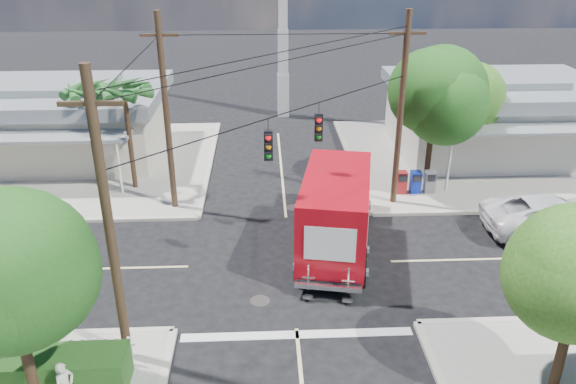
{
  "coord_description": "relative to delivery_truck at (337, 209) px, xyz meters",
  "views": [
    {
      "loc": [
        -0.97,
        -18.84,
        11.76
      ],
      "look_at": [
        0.0,
        2.0,
        2.2
      ],
      "focal_mm": 35.0,
      "sensor_mm": 36.0,
      "label": 1
    }
  ],
  "objects": [
    {
      "name": "parked_car",
      "position": [
        9.45,
        0.67,
        -0.94
      ],
      "size": [
        5.96,
        2.8,
        1.65
      ],
      "primitive_type": "imported",
      "rotation": [
        0.0,
        0.0,
        1.56
      ],
      "color": "silver",
      "rests_on": "ground"
    },
    {
      "name": "palm_nw_front",
      "position": [
        -9.43,
        6.25,
        3.28
      ],
      "size": [
        3.01,
        3.08,
        5.59
      ],
      "color": "#422D1C",
      "rests_on": "sidewalk_nw"
    },
    {
      "name": "tree_ne_back",
      "position": [
        7.88,
        7.7,
        2.43
      ],
      "size": [
        3.77,
        3.66,
        5.82
      ],
      "color": "#422D1C",
      "rests_on": "sidewalk_ne"
    },
    {
      "name": "tree_sw_front",
      "position": [
        -8.92,
        -8.8,
        2.57
      ],
      "size": [
        3.88,
        3.78,
        6.03
      ],
      "color": "#422D1C",
      "rests_on": "sidewalk_sw"
    },
    {
      "name": "palm_nw_back",
      "position": [
        -11.43,
        7.75,
        2.91
      ],
      "size": [
        3.01,
        3.08,
        5.19
      ],
      "color": "#422D1C",
      "rests_on": "sidewalk_nw"
    },
    {
      "name": "building_nw",
      "position": [
        -13.93,
        11.21,
        0.46
      ],
      "size": [
        10.8,
        10.2,
        4.3
      ],
      "color": "beige",
      "rests_on": "sidewalk_nw"
    },
    {
      "name": "building_ne",
      "position": [
        10.57,
        10.71,
        0.56
      ],
      "size": [
        11.8,
        10.2,
        4.5
      ],
      "color": "silver",
      "rests_on": "sidewalk_ne"
    },
    {
      "name": "tree_ne_front",
      "position": [
        5.28,
        5.5,
        3.01
      ],
      "size": [
        4.21,
        4.14,
        6.66
      ],
      "color": "#422D1C",
      "rests_on": "sidewalk_ne"
    },
    {
      "name": "ground",
      "position": [
        -1.93,
        -1.25,
        -1.76
      ],
      "size": [
        120.0,
        120.0,
        0.0
      ],
      "primitive_type": "plane",
      "color": "black",
      "rests_on": "ground"
    },
    {
      "name": "utility_poles",
      "position": [
        -3.51,
        0.35,
        2.91
      ],
      "size": [
        12.0,
        10.68,
        9.0
      ],
      "color": "#473321",
      "rests_on": "ground"
    },
    {
      "name": "sidewalk_ne",
      "position": [
        8.95,
        9.63,
        -1.69
      ],
      "size": [
        14.12,
        14.12,
        0.14
      ],
      "color": "gray",
      "rests_on": "ground"
    },
    {
      "name": "vending_boxes",
      "position": [
        4.57,
        4.95,
        -1.07
      ],
      "size": [
        1.9,
        0.5,
        1.1
      ],
      "color": "#A21A1C",
      "rests_on": "sidewalk_ne"
    },
    {
      "name": "radio_tower",
      "position": [
        -1.43,
        18.75,
        3.88
      ],
      "size": [
        0.8,
        0.8,
        17.0
      ],
      "color": "silver",
      "rests_on": "ground"
    },
    {
      "name": "sidewalk_nw",
      "position": [
        -12.81,
        9.63,
        -1.69
      ],
      "size": [
        14.12,
        14.12,
        0.14
      ],
      "color": "gray",
      "rests_on": "ground"
    },
    {
      "name": "road_markings",
      "position": [
        -1.93,
        -2.73,
        -1.75
      ],
      "size": [
        32.0,
        32.0,
        0.01
      ],
      "color": "beige",
      "rests_on": "ground"
    },
    {
      "name": "hedge_sw",
      "position": [
        -9.93,
        -7.65,
        -1.07
      ],
      "size": [
        6.2,
        1.2,
        1.1
      ],
      "primitive_type": "cube",
      "color": "#234F1A",
      "rests_on": "sidewalk_sw"
    },
    {
      "name": "picket_fence",
      "position": [
        -9.73,
        -6.85,
        -1.08
      ],
      "size": [
        5.94,
        0.06,
        1.0
      ],
      "color": "silver",
      "rests_on": "sidewalk_sw"
    },
    {
      "name": "delivery_truck",
      "position": [
        0.0,
        0.0,
        0.0
      ],
      "size": [
        3.87,
        8.3,
        3.46
      ],
      "color": "black",
      "rests_on": "ground"
    }
  ]
}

